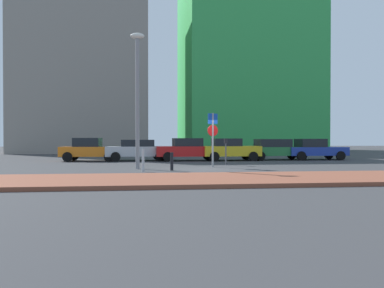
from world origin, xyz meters
TOP-DOWN VIEW (x-y plane):
  - ground_plane at (0.00, 0.00)m, footprint 120.00×120.00m
  - sidewalk_brick at (0.00, -5.66)m, footprint 40.00×4.24m
  - parked_car_orange at (-6.71, 8.00)m, footprint 4.06×2.21m
  - parked_car_silver at (-3.54, 7.85)m, footprint 4.42×2.14m
  - parked_car_red at (-0.08, 7.49)m, footprint 4.59×2.16m
  - parked_car_yellow at (2.81, 7.41)m, footprint 4.00×2.07m
  - parked_car_green at (6.25, 7.84)m, footprint 4.52×2.14m
  - parked_car_blue at (9.06, 7.71)m, footprint 4.25×2.02m
  - parking_sign_post at (0.53, 1.19)m, footprint 0.58×0.20m
  - parking_meter at (1.57, 2.80)m, footprint 0.18×0.14m
  - street_lamp at (-3.41, 0.53)m, footprint 0.70×0.36m
  - traffic_bollard_near at (-1.78, -0.67)m, footprint 0.15×0.15m
  - traffic_bollard_mid at (-3.13, -1.30)m, footprint 0.12×0.12m
  - building_colorful_midrise at (9.49, 30.52)m, footprint 15.16×17.96m
  - building_under_construction at (-9.57, 26.97)m, footprint 13.85×12.85m

SIDE VIEW (x-z plane):
  - ground_plane at x=0.00m, z-range 0.00..0.00m
  - sidewalk_brick at x=0.00m, z-range 0.00..0.14m
  - traffic_bollard_near at x=-1.78m, z-range 0.00..0.86m
  - traffic_bollard_mid at x=-3.13m, z-range 0.00..1.04m
  - parked_car_blue at x=9.06m, z-range 0.01..1.51m
  - parked_car_silver at x=-3.54m, z-range 0.04..1.49m
  - parked_car_green at x=6.25m, z-range 0.04..1.52m
  - parked_car_red at x=-0.08m, z-range 0.01..1.56m
  - parked_car_yellow at x=2.81m, z-range 0.02..1.55m
  - parked_car_orange at x=-6.71m, z-range 0.00..1.57m
  - parking_meter at x=1.57m, z-range 0.22..1.74m
  - parking_sign_post at x=0.53m, z-range 0.37..3.24m
  - street_lamp at x=-3.41m, z-range 0.62..7.41m
  - building_under_construction at x=-9.57m, z-range 0.00..19.06m
  - building_colorful_midrise at x=9.49m, z-range 0.00..30.77m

